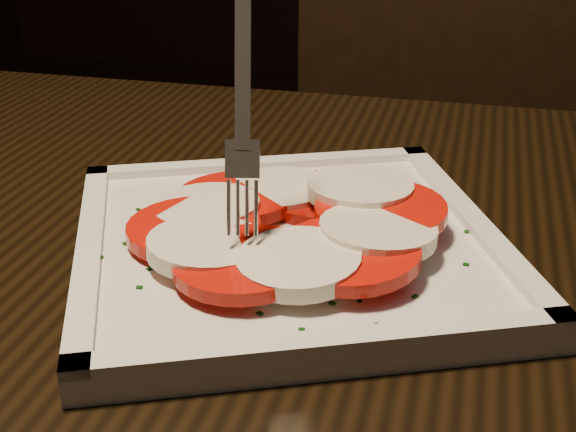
% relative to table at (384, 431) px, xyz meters
% --- Properties ---
extents(table, '(1.20, 0.80, 0.75)m').
position_rel_table_xyz_m(table, '(0.00, 0.00, 0.00)').
color(table, black).
rests_on(table, ground).
extents(chair, '(0.42, 0.42, 0.93)m').
position_rel_table_xyz_m(chair, '(-0.04, 0.71, -0.12)').
color(chair, black).
rests_on(chair, ground).
extents(plate, '(0.34, 0.34, 0.01)m').
position_rel_table_xyz_m(plate, '(-0.07, 0.03, 0.11)').
color(plate, white).
rests_on(plate, table).
extents(caprese_salad, '(0.22, 0.21, 0.03)m').
position_rel_table_xyz_m(caprese_salad, '(-0.07, 0.03, 0.12)').
color(caprese_salad, red).
rests_on(caprese_salad, plate).
extents(fork, '(0.04, 0.07, 0.17)m').
position_rel_table_xyz_m(fork, '(-0.09, 0.02, 0.22)').
color(fork, white).
rests_on(fork, caprese_salad).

